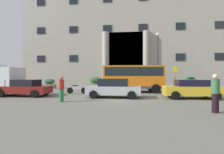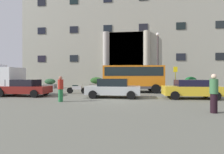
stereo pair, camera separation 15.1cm
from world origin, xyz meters
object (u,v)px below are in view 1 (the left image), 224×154
at_px(hedge_planter_entrance_right, 190,83).
at_px(lamppost_plaza_centre, 158,56).
at_px(parked_sedan_second, 114,88).
at_px(pedestrian_child_trailing, 215,93).
at_px(hedge_planter_east, 96,83).
at_px(hedge_planter_west, 50,84).
at_px(parked_hatchback_near, 191,89).
at_px(motorcycle_far_end, 77,89).
at_px(pedestrian_woman_with_bag, 61,89).
at_px(bus_stop_sign, 175,76).
at_px(orange_minibus, 133,77).
at_px(parked_coupe_end, 24,88).

distance_m(hedge_planter_entrance_right, lamppost_plaza_centre, 5.74).
distance_m(parked_sedan_second, pedestrian_child_trailing, 7.37).
xyz_separation_m(hedge_planter_east, hedge_planter_west, (-6.47, -0.74, -0.10)).
bearing_deg(lamppost_plaza_centre, pedestrian_child_trailing, -86.41).
relative_size(hedge_planter_entrance_right, parked_hatchback_near, 0.39).
distance_m(motorcycle_far_end, lamppost_plaza_centre, 10.57).
height_order(hedge_planter_east, pedestrian_woman_with_bag, pedestrian_woman_with_bag).
relative_size(bus_stop_sign, hedge_planter_east, 1.45).
xyz_separation_m(parked_hatchback_near, pedestrian_child_trailing, (-0.60, -5.24, 0.18)).
height_order(hedge_planter_east, lamppost_plaza_centre, lamppost_plaza_centre).
bearing_deg(orange_minibus, hedge_planter_east, 128.72).
xyz_separation_m(orange_minibus, hedge_planter_west, (-11.50, 4.60, -1.01)).
xyz_separation_m(parked_hatchback_near, lamppost_plaza_centre, (-1.43, 7.91, 3.35)).
height_order(hedge_planter_entrance_right, parked_sedan_second, hedge_planter_entrance_right).
relative_size(hedge_planter_entrance_right, pedestrian_woman_with_bag, 0.95).
xyz_separation_m(bus_stop_sign, lamppost_plaza_centre, (-1.73, 1.46, 2.39)).
bearing_deg(hedge_planter_west, lamppost_plaza_centre, -5.47).
relative_size(orange_minibus, parked_sedan_second, 1.49).
bearing_deg(bus_stop_sign, hedge_planter_west, 170.04).
bearing_deg(lamppost_plaza_centre, hedge_planter_west, 174.53).
xyz_separation_m(hedge_planter_west, pedestrian_child_trailing, (15.28, -14.54, 0.27)).
xyz_separation_m(pedestrian_child_trailing, pedestrian_woman_with_bag, (-8.47, 2.50, -0.06)).
xyz_separation_m(hedge_planter_entrance_right, hedge_planter_west, (-18.81, -0.39, -0.14)).
relative_size(parked_coupe_end, pedestrian_child_trailing, 2.37).
relative_size(hedge_planter_west, lamppost_plaza_centre, 0.23).
bearing_deg(hedge_planter_east, bus_stop_sign, -20.25).
bearing_deg(hedge_planter_east, pedestrian_child_trailing, -60.01).
bearing_deg(parked_hatchback_near, hedge_planter_entrance_right, 72.11).
bearing_deg(parked_coupe_end, hedge_planter_west, 103.73).
distance_m(hedge_planter_entrance_right, parked_sedan_second, 13.17).
relative_size(parked_hatchback_near, pedestrian_child_trailing, 2.28).
bearing_deg(lamppost_plaza_centre, parked_coupe_end, -146.36).
relative_size(hedge_planter_east, hedge_planter_west, 1.17).
height_order(hedge_planter_west, lamppost_plaza_centre, lamppost_plaza_centre).
distance_m(hedge_planter_west, pedestrian_woman_with_bag, 13.83).
xyz_separation_m(orange_minibus, parked_coupe_end, (-9.08, -4.79, -0.93)).
distance_m(parked_hatchback_near, motorcycle_far_end, 10.08).
distance_m(hedge_planter_east, parked_hatchback_near, 13.77).
xyz_separation_m(parked_sedan_second, motorcycle_far_end, (-3.88, 2.62, -0.30)).
bearing_deg(pedestrian_child_trailing, bus_stop_sign, 41.95).
bearing_deg(hedge_planter_east, motorcycle_far_end, -92.59).
bearing_deg(pedestrian_woman_with_bag, orange_minibus, -166.81).
bearing_deg(pedestrian_child_trailing, parked_hatchback_near, 39.84).
relative_size(motorcycle_far_end, lamppost_plaza_centre, 0.29).
distance_m(parked_coupe_end, pedestrian_child_trailing, 13.85).
bearing_deg(hedge_planter_west, parked_sedan_second, -43.21).
xyz_separation_m(hedge_planter_east, parked_coupe_end, (-4.04, -10.14, -0.02)).
height_order(hedge_planter_west, parked_hatchback_near, parked_hatchback_near).
relative_size(hedge_planter_east, parked_hatchback_near, 0.46).
height_order(orange_minibus, parked_coupe_end, orange_minibus).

